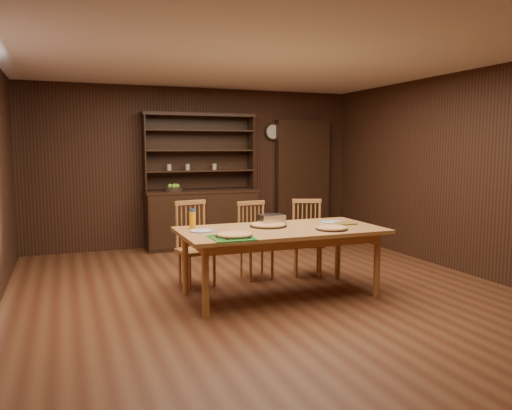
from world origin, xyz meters
name	(u,v)px	position (x,y,z in m)	size (l,w,h in m)	color
floor	(264,291)	(0.00, 0.00, 0.00)	(6.00, 6.00, 0.00)	brown
room_shell	(265,152)	(0.00, 0.00, 1.58)	(6.00, 6.00, 6.00)	white
china_hutch	(201,211)	(0.00, 2.75, 0.60)	(1.84, 0.52, 2.17)	black
doorway	(302,180)	(1.90, 2.90, 1.05)	(1.00, 0.18, 2.10)	black
wall_clock	(273,132)	(1.35, 2.96, 1.90)	(0.30, 0.05, 0.30)	black
dining_table	(281,235)	(0.11, -0.21, 0.68)	(2.19, 1.09, 0.75)	#A36338
chair_left	(194,241)	(-0.66, 0.59, 0.53)	(0.47, 0.45, 1.00)	#B4793D
chair_center	(254,237)	(0.13, 0.66, 0.50)	(0.42, 0.40, 0.95)	#B4793D
chair_right	(307,235)	(0.82, 0.57, 0.51)	(0.50, 0.49, 0.96)	#B4793D
pizza_left	(234,235)	(-0.53, -0.50, 0.77)	(0.37, 0.37, 0.04)	black
pizza_right	(332,228)	(0.58, -0.48, 0.77)	(0.34, 0.34, 0.04)	black
pizza_center	(268,225)	(0.03, -0.04, 0.77)	(0.42, 0.42, 0.04)	black
cooling_rack	(232,238)	(-0.58, -0.59, 0.76)	(0.38, 0.38, 0.02)	#0CA230
plate_left	(202,231)	(-0.75, -0.11, 0.76)	(0.26, 0.26, 0.02)	white
plate_right	(331,222)	(0.82, -0.05, 0.76)	(0.27, 0.27, 0.02)	white
foil_dish	(271,219)	(0.13, 0.12, 0.81)	(0.28, 0.20, 0.11)	silver
juice_bottle	(193,220)	(-0.79, 0.13, 0.85)	(0.07, 0.07, 0.21)	#FF9D0D
pot_holder_a	(345,223)	(0.93, -0.19, 0.76)	(0.21, 0.21, 0.02)	#A41D12
pot_holder_b	(333,224)	(0.78, -0.16, 0.76)	(0.20, 0.20, 0.01)	#A41D12
fruit_bowl	(173,189)	(-0.46, 2.69, 0.98)	(0.30, 0.30, 0.12)	black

